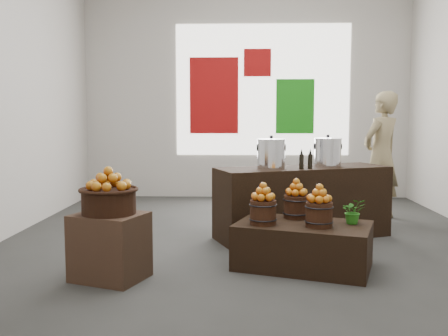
{
  "coord_description": "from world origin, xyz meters",
  "views": [
    {
      "loc": [
        -0.11,
        -5.85,
        1.49
      ],
      "look_at": [
        -0.29,
        -0.4,
        0.94
      ],
      "focal_mm": 40.0,
      "sensor_mm": 36.0,
      "label": 1
    }
  ],
  "objects_px": {
    "crate": "(110,246)",
    "display_table": "(303,245)",
    "counter": "(303,202)",
    "stock_pot_left": "(271,155)",
    "stock_pot_center": "(328,153)",
    "wicker_basket": "(109,202)",
    "shopper": "(381,156)"
  },
  "relations": [
    {
      "from": "stock_pot_left",
      "to": "stock_pot_center",
      "type": "bearing_deg",
      "value": 21.97
    },
    {
      "from": "crate",
      "to": "wicker_basket",
      "type": "height_order",
      "value": "wicker_basket"
    },
    {
      "from": "wicker_basket",
      "to": "display_table",
      "type": "bearing_deg",
      "value": 13.0
    },
    {
      "from": "wicker_basket",
      "to": "shopper",
      "type": "bearing_deg",
      "value": 41.56
    },
    {
      "from": "crate",
      "to": "wicker_basket",
      "type": "bearing_deg",
      "value": 0.0
    },
    {
      "from": "crate",
      "to": "stock_pot_center",
      "type": "relative_size",
      "value": 1.84
    },
    {
      "from": "counter",
      "to": "stock_pot_left",
      "type": "height_order",
      "value": "stock_pot_left"
    },
    {
      "from": "stock_pot_center",
      "to": "shopper",
      "type": "bearing_deg",
      "value": 47.9
    },
    {
      "from": "counter",
      "to": "stock_pot_left",
      "type": "xyz_separation_m",
      "value": [
        -0.41,
        -0.17,
        0.61
      ]
    },
    {
      "from": "display_table",
      "to": "stock_pot_left",
      "type": "xyz_separation_m",
      "value": [
        -0.26,
        1.11,
        0.83
      ]
    },
    {
      "from": "crate",
      "to": "wicker_basket",
      "type": "relative_size",
      "value": 1.25
    },
    {
      "from": "display_table",
      "to": "shopper",
      "type": "bearing_deg",
      "value": 78.49
    },
    {
      "from": "wicker_basket",
      "to": "shopper",
      "type": "relative_size",
      "value": 0.26
    },
    {
      "from": "stock_pot_center",
      "to": "crate",
      "type": "bearing_deg",
      "value": -141.56
    },
    {
      "from": "display_table",
      "to": "stock_pot_center",
      "type": "distance_m",
      "value": 1.69
    },
    {
      "from": "crate",
      "to": "counter",
      "type": "relative_size",
      "value": 0.28
    },
    {
      "from": "stock_pot_center",
      "to": "shopper",
      "type": "relative_size",
      "value": 0.18
    },
    {
      "from": "counter",
      "to": "shopper",
      "type": "bearing_deg",
      "value": 21.04
    },
    {
      "from": "crate",
      "to": "display_table",
      "type": "xyz_separation_m",
      "value": [
        1.83,
        0.42,
        -0.08
      ]
    },
    {
      "from": "wicker_basket",
      "to": "counter",
      "type": "height_order",
      "value": "counter"
    },
    {
      "from": "wicker_basket",
      "to": "display_table",
      "type": "relative_size",
      "value": 0.38
    },
    {
      "from": "stock_pot_center",
      "to": "shopper",
      "type": "height_order",
      "value": "shopper"
    },
    {
      "from": "stock_pot_left",
      "to": "stock_pot_center",
      "type": "distance_m",
      "value": 0.78
    },
    {
      "from": "stock_pot_left",
      "to": "shopper",
      "type": "xyz_separation_m",
      "value": [
        1.7,
        1.37,
        -0.11
      ]
    },
    {
      "from": "display_table",
      "to": "stock_pot_left",
      "type": "relative_size",
      "value": 3.86
    },
    {
      "from": "stock_pot_left",
      "to": "counter",
      "type": "bearing_deg",
      "value": 21.97
    },
    {
      "from": "shopper",
      "to": "stock_pot_center",
      "type": "bearing_deg",
      "value": 9.31
    },
    {
      "from": "crate",
      "to": "stock_pot_center",
      "type": "xyz_separation_m",
      "value": [
        2.3,
        1.83,
        0.74
      ]
    },
    {
      "from": "display_table",
      "to": "counter",
      "type": "xyz_separation_m",
      "value": [
        0.15,
        1.27,
        0.22
      ]
    },
    {
      "from": "wicker_basket",
      "to": "stock_pot_center",
      "type": "xyz_separation_m",
      "value": [
        2.3,
        1.83,
        0.32
      ]
    },
    {
      "from": "stock_pot_center",
      "to": "shopper",
      "type": "xyz_separation_m",
      "value": [
        0.97,
        1.07,
        -0.11
      ]
    },
    {
      "from": "crate",
      "to": "wicker_basket",
      "type": "xyz_separation_m",
      "value": [
        0.0,
        0.0,
        0.42
      ]
    }
  ]
}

